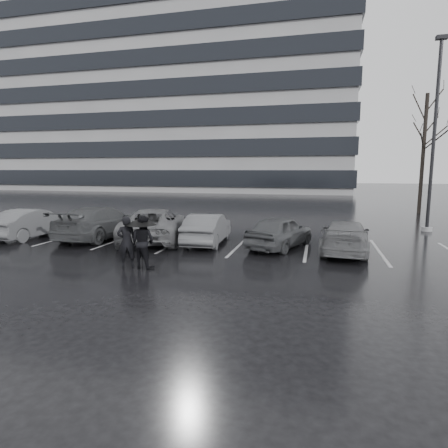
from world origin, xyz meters
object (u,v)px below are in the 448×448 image
at_px(car_main, 280,232).
at_px(car_west_b, 154,225).
at_px(pedestrian_right, 143,242).
at_px(pedestrian_left, 127,242).
at_px(car_east, 345,237).
at_px(car_west_c, 101,222).
at_px(lamp_post, 433,145).
at_px(tree_north, 423,155).
at_px(car_west_a, 207,229).
at_px(car_west_d, 33,223).

xyz_separation_m(car_main, car_west_b, (-5.65, 0.13, 0.07)).
relative_size(car_main, pedestrian_right, 2.27).
bearing_deg(pedestrian_left, car_east, -175.00).
bearing_deg(car_west_c, lamp_post, -154.56).
xyz_separation_m(car_west_c, tree_north, (17.03, 14.56, 3.50)).
bearing_deg(lamp_post, car_west_b, -154.81).
bearing_deg(lamp_post, pedestrian_left, -138.17).
height_order(car_west_a, pedestrian_right, pedestrian_right).
bearing_deg(car_east, pedestrian_right, 36.31).
distance_m(car_east, pedestrian_right, 7.68).
height_order(car_west_a, car_east, car_west_a).
height_order(car_west_a, tree_north, tree_north).
distance_m(car_main, car_east, 2.56).
distance_m(car_west_d, lamp_post, 20.12).
height_order(car_west_b, lamp_post, lamp_post).
bearing_deg(car_west_b, car_west_a, 163.84).
xyz_separation_m(car_west_b, pedestrian_right, (1.61, -4.39, 0.13)).
xyz_separation_m(car_west_d, pedestrian_left, (6.99, -3.83, 0.16)).
relative_size(car_east, pedestrian_left, 2.54).
bearing_deg(car_main, car_east, -167.40).
height_order(car_west_d, pedestrian_right, pedestrian_right).
distance_m(car_west_c, lamp_post, 16.92).
bearing_deg(pedestrian_left, car_main, -161.10).
distance_m(pedestrian_right, tree_north, 23.07).
distance_m(car_west_a, car_west_d, 8.46).
bearing_deg(pedestrian_right, car_main, -120.87).
relative_size(car_west_b, pedestrian_right, 3.07).
height_order(car_main, car_west_b, car_west_b).
bearing_deg(car_west_b, pedestrian_right, 95.12).
relative_size(car_west_a, tree_north, 0.47).
relative_size(car_west_a, car_west_d, 0.96).
bearing_deg(pedestrian_right, lamp_post, -124.35).
bearing_deg(pedestrian_right, tree_north, -111.27).
xyz_separation_m(car_west_c, lamp_post, (15.40, 5.98, 3.68)).
xyz_separation_m(car_west_b, car_east, (8.19, -0.43, -0.11)).
relative_size(car_west_a, lamp_post, 0.41).
bearing_deg(pedestrian_left, lamp_post, -162.53).
bearing_deg(pedestrian_right, car_west_b, -57.24).
distance_m(car_west_c, car_west_d, 3.30).
bearing_deg(car_west_d, lamp_post, -156.14).
distance_m(car_main, lamp_post, 10.06).
xyz_separation_m(car_west_a, pedestrian_left, (-1.45, -4.40, 0.19)).
distance_m(car_main, car_west_c, 8.34).
xyz_separation_m(pedestrian_left, pedestrian_right, (0.55, 0.06, 0.02)).
bearing_deg(car_west_a, pedestrian_right, 74.77).
xyz_separation_m(car_west_c, car_west_d, (-3.24, -0.62, -0.06)).
height_order(car_west_d, car_east, car_west_d).
distance_m(car_west_a, car_west_b, 2.51).
relative_size(car_main, tree_north, 0.46).
distance_m(car_west_c, pedestrian_left, 5.82).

